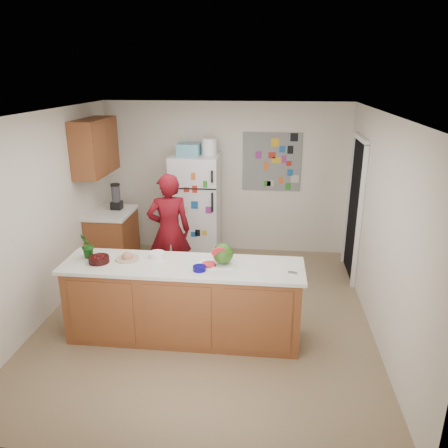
# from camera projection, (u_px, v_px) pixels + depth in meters

# --- Properties ---
(floor) EXTENTS (4.00, 4.50, 0.02)m
(floor) POSITION_uv_depth(u_px,v_px,m) (208.00, 315.00, 5.57)
(floor) COLOR brown
(floor) RESTS_ON ground
(wall_back) EXTENTS (4.00, 0.02, 2.50)m
(wall_back) POSITION_uv_depth(u_px,v_px,m) (226.00, 178.00, 7.28)
(wall_back) COLOR beige
(wall_back) RESTS_ON ground
(wall_left) EXTENTS (0.02, 4.50, 2.50)m
(wall_left) POSITION_uv_depth(u_px,v_px,m) (45.00, 216.00, 5.36)
(wall_left) COLOR beige
(wall_left) RESTS_ON ground
(wall_right) EXTENTS (0.02, 4.50, 2.50)m
(wall_right) POSITION_uv_depth(u_px,v_px,m) (382.00, 228.00, 4.95)
(wall_right) COLOR beige
(wall_right) RESTS_ON ground
(ceiling) EXTENTS (4.00, 4.50, 0.02)m
(ceiling) POSITION_uv_depth(u_px,v_px,m) (205.00, 113.00, 4.74)
(ceiling) COLOR white
(ceiling) RESTS_ON wall_back
(doorway) EXTENTS (0.03, 0.85, 2.04)m
(doorway) POSITION_uv_depth(u_px,v_px,m) (355.00, 210.00, 6.39)
(doorway) COLOR black
(doorway) RESTS_ON ground
(peninsula_base) EXTENTS (2.60, 0.62, 0.88)m
(peninsula_base) POSITION_uv_depth(u_px,v_px,m) (184.00, 303.00, 4.97)
(peninsula_base) COLOR brown
(peninsula_base) RESTS_ON floor
(peninsula_top) EXTENTS (2.68, 0.70, 0.04)m
(peninsula_top) POSITION_uv_depth(u_px,v_px,m) (182.00, 266.00, 4.82)
(peninsula_top) COLOR silver
(peninsula_top) RESTS_ON peninsula_base
(side_counter_base) EXTENTS (0.60, 0.80, 0.86)m
(side_counter_base) POSITION_uv_depth(u_px,v_px,m) (113.00, 240.00, 6.86)
(side_counter_base) COLOR brown
(side_counter_base) RESTS_ON floor
(side_counter_top) EXTENTS (0.64, 0.84, 0.04)m
(side_counter_top) POSITION_uv_depth(u_px,v_px,m) (111.00, 213.00, 6.71)
(side_counter_top) COLOR silver
(side_counter_top) RESTS_ON side_counter_base
(upper_cabinets) EXTENTS (0.35, 1.00, 0.80)m
(upper_cabinets) POSITION_uv_depth(u_px,v_px,m) (95.00, 147.00, 6.35)
(upper_cabinets) COLOR brown
(upper_cabinets) RESTS_ON wall_left
(refrigerator) EXTENTS (0.75, 0.70, 1.70)m
(refrigerator) POSITION_uv_depth(u_px,v_px,m) (196.00, 207.00, 7.10)
(refrigerator) COLOR silver
(refrigerator) RESTS_ON floor
(fridge_top_bin) EXTENTS (0.35, 0.28, 0.18)m
(fridge_top_bin) POSITION_uv_depth(u_px,v_px,m) (189.00, 149.00, 6.80)
(fridge_top_bin) COLOR #5999B2
(fridge_top_bin) RESTS_ON refrigerator
(photo_collage) EXTENTS (0.95, 0.01, 0.95)m
(photo_collage) POSITION_uv_depth(u_px,v_px,m) (272.00, 162.00, 7.08)
(photo_collage) COLOR slate
(photo_collage) RESTS_ON wall_back
(person) EXTENTS (0.69, 0.55, 1.65)m
(person) POSITION_uv_depth(u_px,v_px,m) (169.00, 231.00, 6.09)
(person) COLOR #600A12
(person) RESTS_ON floor
(blender_appliance) EXTENTS (0.13, 0.13, 0.38)m
(blender_appliance) POSITION_uv_depth(u_px,v_px,m) (116.00, 197.00, 6.77)
(blender_appliance) COLOR black
(blender_appliance) RESTS_ON side_counter_top
(cutting_board) EXTENTS (0.38, 0.30, 0.01)m
(cutting_board) POSITION_uv_depth(u_px,v_px,m) (217.00, 264.00, 4.80)
(cutting_board) COLOR white
(cutting_board) RESTS_ON peninsula_top
(watermelon) EXTENTS (0.23, 0.23, 0.23)m
(watermelon) POSITION_uv_depth(u_px,v_px,m) (223.00, 253.00, 4.77)
(watermelon) COLOR #315814
(watermelon) RESTS_ON cutting_board
(watermelon_slice) EXTENTS (0.15, 0.15, 0.02)m
(watermelon_slice) POSITION_uv_depth(u_px,v_px,m) (209.00, 264.00, 4.76)
(watermelon_slice) COLOR #D93753
(watermelon_slice) RESTS_ON cutting_board
(cherry_bowl) EXTENTS (0.28, 0.28, 0.07)m
(cherry_bowl) POSITION_uv_depth(u_px,v_px,m) (99.00, 260.00, 4.85)
(cherry_bowl) COLOR black
(cherry_bowl) RESTS_ON peninsula_top
(white_bowl) EXTENTS (0.21, 0.21, 0.06)m
(white_bowl) POSITION_uv_depth(u_px,v_px,m) (157.00, 255.00, 4.99)
(white_bowl) COLOR white
(white_bowl) RESTS_ON peninsula_top
(cobalt_bowl) EXTENTS (0.15, 0.15, 0.05)m
(cobalt_bowl) POSITION_uv_depth(u_px,v_px,m) (199.00, 268.00, 4.65)
(cobalt_bowl) COLOR #080359
(cobalt_bowl) RESTS_ON peninsula_top
(plate) EXTENTS (0.31, 0.31, 0.02)m
(plate) POSITION_uv_depth(u_px,v_px,m) (128.00, 259.00, 4.94)
(plate) COLOR beige
(plate) RESTS_ON peninsula_top
(paper_towel) EXTENTS (0.20, 0.18, 0.02)m
(paper_towel) POSITION_uv_depth(u_px,v_px,m) (206.00, 265.00, 4.78)
(paper_towel) COLOR white
(paper_towel) RESTS_ON peninsula_top
(keys) EXTENTS (0.10, 0.06, 0.01)m
(keys) POSITION_uv_depth(u_px,v_px,m) (292.00, 273.00, 4.60)
(keys) COLOR gray
(keys) RESTS_ON peninsula_top
(potted_plant) EXTENTS (0.18, 0.20, 0.30)m
(potted_plant) POSITION_uv_depth(u_px,v_px,m) (87.00, 246.00, 4.92)
(potted_plant) COLOR #103E0B
(potted_plant) RESTS_ON peninsula_top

